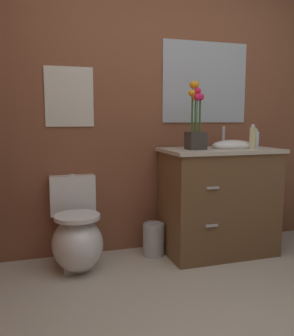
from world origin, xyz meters
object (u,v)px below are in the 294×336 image
at_px(wall_poster, 69,97).
at_px(wall_mirror, 205,83).
at_px(toilet, 77,237).
at_px(lotion_bottle, 253,138).
at_px(flower_vase, 196,124).
at_px(trash_bin, 154,239).
at_px(soap_bottle, 255,139).
at_px(vanity_cabinet, 219,200).

bearing_deg(wall_poster, wall_mirror, 0.00).
xyz_separation_m(toilet, lotion_bottle, (1.41, -0.16, 0.74)).
distance_m(lotion_bottle, wall_mirror, 0.67).
xyz_separation_m(flower_vase, wall_poster, (-0.95, 0.33, 0.21)).
relative_size(toilet, wall_mirror, 0.86).
height_order(trash_bin, wall_mirror, wall_mirror).
relative_size(trash_bin, wall_poster, 0.58).
distance_m(soap_bottle, lotion_bottle, 0.23).
bearing_deg(flower_vase, soap_bottle, 7.57).
relative_size(lotion_bottle, wall_poster, 0.42).
bearing_deg(trash_bin, vanity_cabinet, -9.69).
xyz_separation_m(soap_bottle, wall_mirror, (-0.37, 0.25, 0.49)).
xyz_separation_m(soap_bottle, trash_bin, (-0.91, 0.05, -0.82)).
relative_size(flower_vase, soap_bottle, 3.39).
height_order(soap_bottle, wall_poster, wall_poster).
distance_m(vanity_cabinet, flower_vase, 0.68).
relative_size(toilet, wall_poster, 1.47).
bearing_deg(vanity_cabinet, lotion_bottle, -30.34).
xyz_separation_m(wall_poster, wall_mirror, (1.18, 0.00, 0.15)).
bearing_deg(lotion_bottle, soap_bottle, 51.05).
distance_m(flower_vase, wall_poster, 1.03).
height_order(lotion_bottle, wall_mirror, wall_mirror).
distance_m(toilet, wall_poster, 1.09).
xyz_separation_m(toilet, wall_poster, (0.00, 0.27, 1.06)).
height_order(toilet, vanity_cabinet, vanity_cabinet).
height_order(wall_poster, wall_mirror, wall_mirror).
distance_m(soap_bottle, wall_mirror, 0.66).
bearing_deg(wall_mirror, trash_bin, -159.77).
bearing_deg(flower_vase, wall_poster, 161.05).
height_order(toilet, lotion_bottle, lotion_bottle).
relative_size(flower_vase, trash_bin, 1.98).
xyz_separation_m(toilet, wall_mirror, (1.18, 0.27, 1.21)).
bearing_deg(trash_bin, wall_poster, 162.59).
bearing_deg(lotion_bottle, wall_mirror, 117.83).
bearing_deg(wall_poster, vanity_cabinet, -13.91).
xyz_separation_m(soap_bottle, wall_poster, (-1.55, 0.25, 0.34)).
bearing_deg(trash_bin, lotion_bottle, -16.17).
height_order(toilet, trash_bin, toilet).
bearing_deg(wall_poster, soap_bottle, -9.01).
distance_m(toilet, vanity_cabinet, 1.21).
relative_size(soap_bottle, wall_mirror, 0.20).
distance_m(trash_bin, wall_poster, 1.35).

